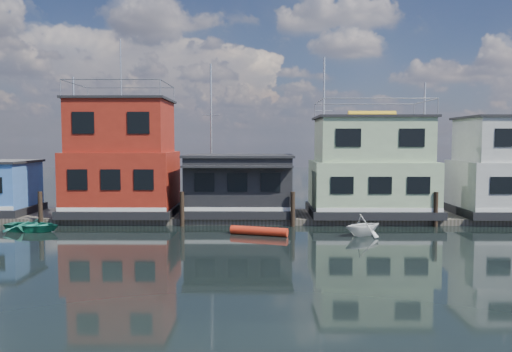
{
  "coord_description": "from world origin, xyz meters",
  "views": [
    {
      "loc": [
        0.99,
        -22.02,
        5.41
      ],
      "look_at": [
        0.65,
        12.0,
        3.0
      ],
      "focal_mm": 35.0,
      "sensor_mm": 36.0,
      "label": 1
    }
  ],
  "objects_px": {
    "houseboat_green": "(371,168)",
    "red_kayak": "(259,231)",
    "houseboat_dark": "(239,184)",
    "dinghy_teal": "(33,226)",
    "dinghy_white": "(363,225)",
    "houseboat_red": "(122,160)"
  },
  "relations": [
    {
      "from": "houseboat_green",
      "to": "red_kayak",
      "type": "bearing_deg",
      "value": -142.9
    },
    {
      "from": "houseboat_dark",
      "to": "dinghy_teal",
      "type": "distance_m",
      "value": 13.17
    },
    {
      "from": "dinghy_teal",
      "to": "houseboat_green",
      "type": "bearing_deg",
      "value": -66.14
    },
    {
      "from": "red_kayak",
      "to": "dinghy_white",
      "type": "relative_size",
      "value": 1.41
    },
    {
      "from": "houseboat_red",
      "to": "dinghy_teal",
      "type": "bearing_deg",
      "value": -131.6
    },
    {
      "from": "houseboat_green",
      "to": "red_kayak",
      "type": "distance_m",
      "value": 10.12
    },
    {
      "from": "houseboat_green",
      "to": "dinghy_white",
      "type": "relative_size",
      "value": 3.51
    },
    {
      "from": "houseboat_red",
      "to": "houseboat_green",
      "type": "height_order",
      "value": "houseboat_red"
    },
    {
      "from": "houseboat_red",
      "to": "dinghy_teal",
      "type": "xyz_separation_m",
      "value": [
        -4.15,
        -4.67,
        -3.75
      ]
    },
    {
      "from": "houseboat_dark",
      "to": "red_kayak",
      "type": "height_order",
      "value": "houseboat_dark"
    },
    {
      "from": "houseboat_green",
      "to": "dinghy_white",
      "type": "distance_m",
      "value": 6.8
    },
    {
      "from": "houseboat_green",
      "to": "houseboat_red",
      "type": "bearing_deg",
      "value": -180.0
    },
    {
      "from": "houseboat_green",
      "to": "dinghy_teal",
      "type": "xyz_separation_m",
      "value": [
        -21.15,
        -4.67,
        -3.2
      ]
    },
    {
      "from": "houseboat_dark",
      "to": "dinghy_teal",
      "type": "relative_size",
      "value": 2.19
    },
    {
      "from": "red_kayak",
      "to": "dinghy_white",
      "type": "height_order",
      "value": "dinghy_white"
    },
    {
      "from": "dinghy_white",
      "to": "houseboat_dark",
      "type": "bearing_deg",
      "value": 22.63
    },
    {
      "from": "houseboat_green",
      "to": "red_kayak",
      "type": "xyz_separation_m",
      "value": [
        -7.63,
        -5.77,
        -3.3
      ]
    },
    {
      "from": "houseboat_red",
      "to": "red_kayak",
      "type": "distance_m",
      "value": 11.66
    },
    {
      "from": "red_kayak",
      "to": "houseboat_red",
      "type": "bearing_deg",
      "value": 165.67
    },
    {
      "from": "houseboat_dark",
      "to": "dinghy_teal",
      "type": "bearing_deg",
      "value": -159.04
    },
    {
      "from": "dinghy_white",
      "to": "houseboat_red",
      "type": "bearing_deg",
      "value": 40.41
    },
    {
      "from": "dinghy_teal",
      "to": "dinghy_white",
      "type": "xyz_separation_m",
      "value": [
        19.44,
        -1.23,
        0.28
      ]
    }
  ]
}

